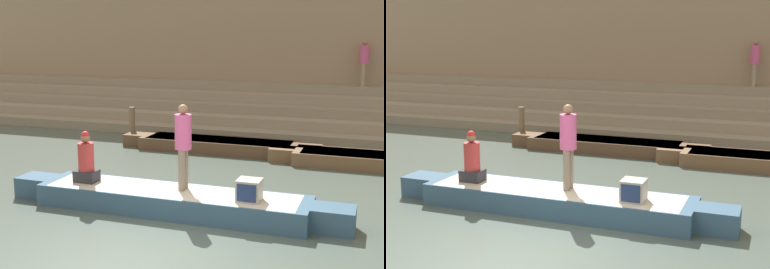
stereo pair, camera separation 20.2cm
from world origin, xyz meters
The scene contains 10 objects.
ground_plane centered at (0.00, 0.00, 0.00)m, with size 120.00×120.00×0.00m, color #47544C.
ghat_steps centered at (0.00, 11.33, 0.58)m, with size 36.00×3.94×1.59m.
back_wall centered at (0.00, 13.37, 3.64)m, with size 34.20×1.28×7.34m.
rowboat_main centered at (-0.66, 1.66, 0.23)m, with size 6.99×1.32×0.44m.
person_standing centered at (-0.46, 1.78, 1.42)m, with size 0.33×0.33×1.70m.
person_rowing centered at (-2.55, 1.64, 0.87)m, with size 0.46×0.36×1.07m.
tv_set centered at (0.94, 1.52, 0.64)m, with size 0.44×0.44×0.41m.
moored_boat_distant centered at (-1.38, 7.18, 0.20)m, with size 6.02×1.22×0.36m.
mooring_post centered at (-4.45, 7.66, 0.56)m, with size 0.19×0.19×1.12m, color brown.
person_on_steps centered at (2.42, 12.38, 2.54)m, with size 0.32×0.32×1.65m.
Camera 1 is at (3.16, -7.72, 3.49)m, focal length 50.00 mm.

